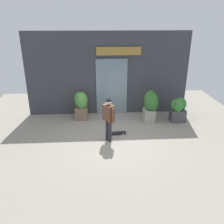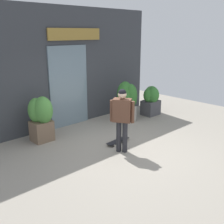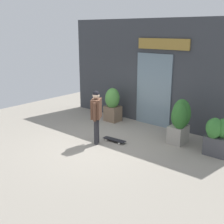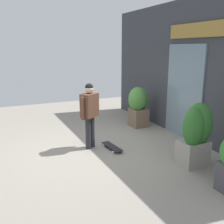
{
  "view_description": "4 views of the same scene",
  "coord_description": "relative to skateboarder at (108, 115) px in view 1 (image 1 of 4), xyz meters",
  "views": [
    {
      "loc": [
        -0.47,
        -7.61,
        4.16
      ],
      "look_at": [
        0.05,
        0.46,
        0.9
      ],
      "focal_mm": 37.27,
      "sensor_mm": 36.0,
      "label": 1
    },
    {
      "loc": [
        -4.7,
        -4.55,
        2.94
      ],
      "look_at": [
        0.05,
        0.46,
        0.9
      ],
      "focal_mm": 43.79,
      "sensor_mm": 36.0,
      "label": 2
    },
    {
      "loc": [
        5.61,
        -6.06,
        3.34
      ],
      "look_at": [
        0.05,
        0.46,
        0.9
      ],
      "focal_mm": 46.85,
      "sensor_mm": 36.0,
      "label": 3
    },
    {
      "loc": [
        5.64,
        -2.17,
        2.44
      ],
      "look_at": [
        0.05,
        0.46,
        0.9
      ],
      "focal_mm": 41.45,
      "sensor_mm": 36.0,
      "label": 4
    }
  ],
  "objects": [
    {
      "name": "planter_box_mid",
      "position": [
        3.06,
        1.53,
        -0.38
      ],
      "size": [
        0.69,
        0.7,
        1.07
      ],
      "color": "#47474C",
      "rests_on": "ground_plane"
    },
    {
      "name": "building_facade",
      "position": [
        0.12,
        2.79,
        0.85
      ],
      "size": [
        7.25,
        0.31,
        3.7
      ],
      "color": "#383A3F",
      "rests_on": "ground_plane"
    },
    {
      "name": "skateboard",
      "position": [
        0.32,
        0.45,
        -0.93
      ],
      "size": [
        0.77,
        0.29,
        0.08
      ],
      "rotation": [
        0.0,
        0.0,
        0.08
      ],
      "color": "black",
      "rests_on": "ground_plane"
    },
    {
      "name": "planter_box_right",
      "position": [
        1.87,
        1.63,
        -0.23
      ],
      "size": [
        0.55,
        0.7,
        1.36
      ],
      "color": "gray",
      "rests_on": "ground_plane"
    },
    {
      "name": "ground_plane",
      "position": [
        0.11,
        0.07,
        -0.99
      ],
      "size": [
        12.0,
        12.0,
        0.0
      ],
      "primitive_type": "plane",
      "color": "gray"
    },
    {
      "name": "skateboarder",
      "position": [
        0.0,
        0.0,
        0.0
      ],
      "size": [
        0.45,
        0.53,
        1.63
      ],
      "rotation": [
        0.0,
        0.0,
        0.57
      ],
      "color": "#28282D",
      "rests_on": "ground_plane"
    },
    {
      "name": "planter_box_left",
      "position": [
        -1.1,
        2.04,
        -0.27
      ],
      "size": [
        0.58,
        0.73,
        1.27
      ],
      "color": "brown",
      "rests_on": "ground_plane"
    }
  ]
}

